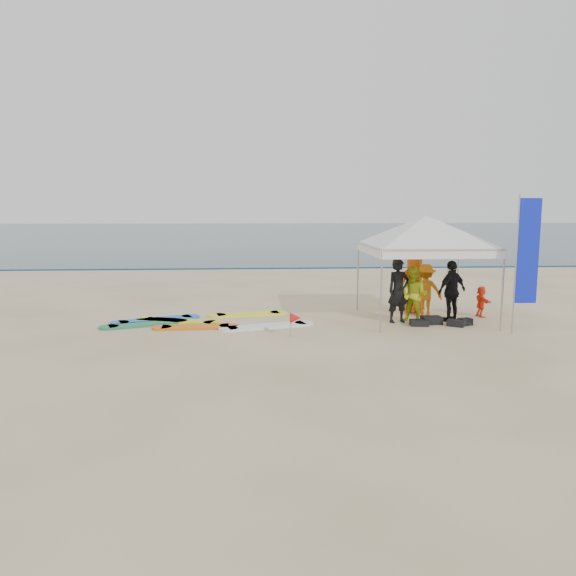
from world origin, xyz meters
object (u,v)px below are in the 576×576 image
(person_yellow, at_px, (414,295))
(marker_pennant, at_px, (295,318))
(surfboard_spread, at_px, (199,322))
(person_black_b, at_px, (452,291))
(person_orange_a, at_px, (425,291))
(feather_flag, at_px, (527,253))
(person_seated, at_px, (481,301))
(person_orange_b, at_px, (414,283))
(person_black_a, at_px, (398,291))
(canopy_tent, at_px, (426,216))

(person_yellow, distance_m, marker_pennant, 3.89)
(surfboard_spread, bearing_deg, person_yellow, -2.87)
(person_black_b, xyz_separation_m, marker_pennant, (-4.70, -1.71, -0.40))
(person_orange_a, xyz_separation_m, feather_flag, (1.83, -2.50, 1.34))
(person_black_b, bearing_deg, person_orange_a, -79.24)
(person_black_b, bearing_deg, feather_flag, 97.45)
(person_orange_a, distance_m, person_seated, 1.75)
(person_orange_a, height_order, person_orange_b, person_orange_b)
(person_black_a, height_order, feather_flag, feather_flag)
(person_seated, bearing_deg, feather_flag, -178.50)
(person_black_a, relative_size, canopy_tent, 0.40)
(person_black_b, xyz_separation_m, feather_flag, (1.27, -1.80, 1.26))
(person_seated, distance_m, canopy_tent, 3.24)
(person_black_a, xyz_separation_m, person_orange_b, (0.89, 1.46, 0.03))
(person_yellow, height_order, person_black_b, person_black_b)
(person_seated, bearing_deg, person_yellow, 106.48)
(person_seated, distance_m, surfboard_spread, 8.51)
(feather_flag, bearing_deg, person_black_b, 125.30)
(person_black_b, xyz_separation_m, person_orange_b, (-0.71, 1.40, 0.06))
(person_black_a, bearing_deg, person_orange_b, 42.77)
(person_seated, height_order, feather_flag, feather_flag)
(person_black_a, xyz_separation_m, feather_flag, (2.87, -1.74, 1.22))
(person_black_b, bearing_deg, person_seated, -179.83)
(person_orange_a, xyz_separation_m, person_seated, (1.71, -0.09, -0.34))
(person_black_b, bearing_deg, surfboard_spread, -29.24)
(canopy_tent, xyz_separation_m, feather_flag, (2.03, -2.09, -0.92))
(person_orange_b, bearing_deg, person_yellow, 65.83)
(person_black_a, distance_m, person_seated, 2.86)
(person_black_b, bearing_deg, person_orange_b, -91.07)
(person_black_a, relative_size, surfboard_spread, 0.33)
(person_orange_b, relative_size, surfboard_spread, 0.34)
(person_orange_a, xyz_separation_m, canopy_tent, (-0.19, -0.41, 2.26))
(person_orange_a, bearing_deg, person_yellow, 59.11)
(person_seated, relative_size, marker_pennant, 1.47)
(person_yellow, height_order, person_orange_a, person_yellow)
(person_black_b, distance_m, marker_pennant, 5.02)
(person_orange_b, bearing_deg, person_orange_a, 94.01)
(person_black_a, distance_m, feather_flag, 3.57)
(person_orange_a, height_order, person_black_b, person_black_b)
(person_orange_a, relative_size, person_black_b, 0.90)
(person_black_a, height_order, surfboard_spread, person_black_a)
(feather_flag, bearing_deg, person_black_a, 148.74)
(canopy_tent, distance_m, surfboard_spread, 7.25)
(person_black_a, bearing_deg, feather_flag, -47.21)
(canopy_tent, bearing_deg, person_black_a, -157.30)
(person_yellow, relative_size, person_seated, 1.73)
(feather_flag, bearing_deg, person_seated, 92.88)
(person_black_a, distance_m, person_orange_b, 1.71)
(feather_flag, bearing_deg, canopy_tent, 134.08)
(person_orange_a, height_order, canopy_tent, canopy_tent)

